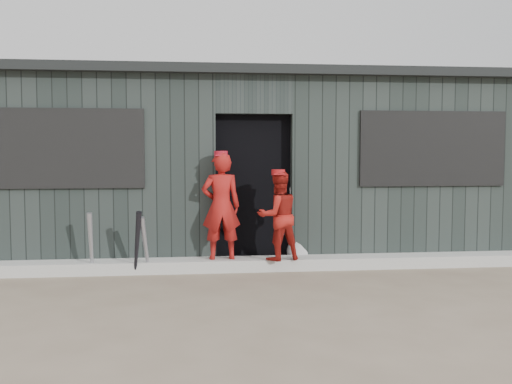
{
  "coord_description": "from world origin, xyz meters",
  "views": [
    {
      "loc": [
        -0.78,
        -5.35,
        1.5
      ],
      "look_at": [
        0.0,
        1.8,
        1.0
      ],
      "focal_mm": 40.0,
      "sensor_mm": 36.0,
      "label": 1
    }
  ],
  "objects": [
    {
      "name": "dugout",
      "position": [
        -0.0,
        3.5,
        1.29
      ],
      "size": [
        8.3,
        3.3,
        2.62
      ],
      "color": "black",
      "rests_on": "ground"
    },
    {
      "name": "player_red_right",
      "position": [
        0.26,
        1.67,
        0.71
      ],
      "size": [
        0.64,
        0.55,
        1.11
      ],
      "primitive_type": "imported",
      "rotation": [
        0.0,
        0.0,
        3.42
      ],
      "color": "maroon",
      "rests_on": "curb"
    },
    {
      "name": "curb",
      "position": [
        0.0,
        1.82,
        0.07
      ],
      "size": [
        8.0,
        0.36,
        0.15
      ],
      "primitive_type": "cube",
      "color": "#ABABA5",
      "rests_on": "ground"
    },
    {
      "name": "ground",
      "position": [
        0.0,
        0.0,
        0.0
      ],
      "size": [
        80.0,
        80.0,
        0.0
      ],
      "primitive_type": "plane",
      "color": "#6E5D4C",
      "rests_on": "ground"
    },
    {
      "name": "player_grey_back",
      "position": [
        0.63,
        2.14,
        0.56
      ],
      "size": [
        0.65,
        0.58,
        1.12
      ],
      "primitive_type": "imported",
      "rotation": [
        0.0,
        0.0,
        3.66
      ],
      "color": "#AFAFAF",
      "rests_on": "ground"
    },
    {
      "name": "bat_left",
      "position": [
        -2.03,
        1.69,
        0.39
      ],
      "size": [
        0.07,
        0.22,
        0.78
      ],
      "primitive_type": "cone",
      "rotation": [
        0.19,
        0.0,
        0.0
      ],
      "color": "gray",
      "rests_on": "ground"
    },
    {
      "name": "player_red_left",
      "position": [
        -0.44,
        1.81,
        0.82
      ],
      "size": [
        0.5,
        0.34,
        1.34
      ],
      "primitive_type": "imported",
      "rotation": [
        0.0,
        0.0,
        3.18
      ],
      "color": "maroon",
      "rests_on": "curb"
    },
    {
      "name": "bat_right",
      "position": [
        -1.47,
        1.58,
        0.4
      ],
      "size": [
        0.17,
        0.27,
        0.8
      ],
      "primitive_type": "cone",
      "rotation": [
        0.25,
        0.0,
        0.4
      ],
      "color": "black",
      "rests_on": "ground"
    },
    {
      "name": "bat_mid",
      "position": [
        -1.38,
        1.64,
        0.37
      ],
      "size": [
        0.15,
        0.27,
        0.73
      ],
      "primitive_type": "cone",
      "rotation": [
        0.27,
        0.0,
        -0.34
      ],
      "color": "gray",
      "rests_on": "ground"
    }
  ]
}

